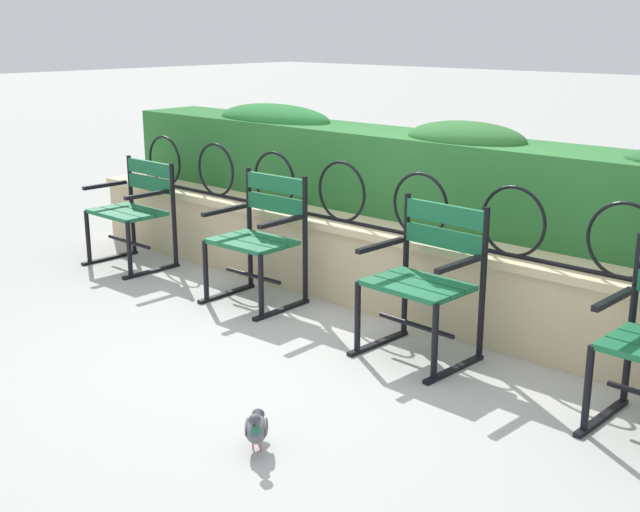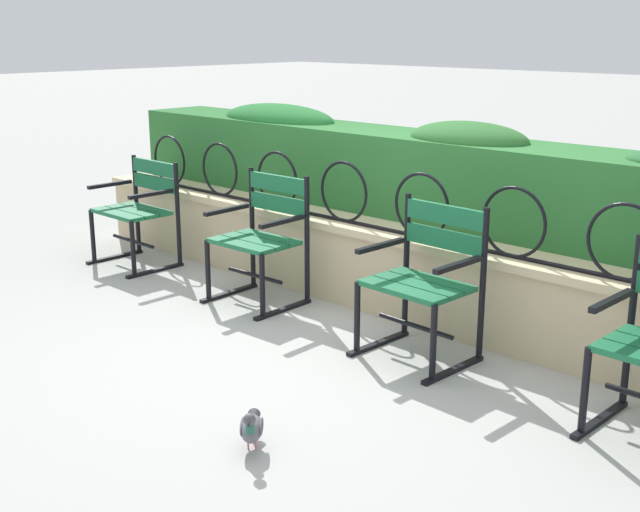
{
  "view_description": "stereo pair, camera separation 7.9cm",
  "coord_description": "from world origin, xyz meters",
  "px_view_note": "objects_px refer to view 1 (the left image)",
  "views": [
    {
      "loc": [
        3.15,
        -3.27,
        1.84
      ],
      "look_at": [
        0.0,
        0.15,
        0.55
      ],
      "focal_mm": 46.2,
      "sensor_mm": 36.0,
      "label": 1
    },
    {
      "loc": [
        3.21,
        -3.21,
        1.84
      ],
      "look_at": [
        0.0,
        0.15,
        0.55
      ],
      "focal_mm": 46.2,
      "sensor_mm": 36.0,
      "label": 2
    }
  ],
  "objects_px": {
    "pigeon_near_chairs": "(256,427)",
    "park_chair_centre_right": "(426,277)",
    "park_chair_leftmost": "(135,208)",
    "park_chair_centre_left": "(260,236)"
  },
  "relations": [
    {
      "from": "pigeon_near_chairs",
      "to": "park_chair_centre_right",
      "type": "bearing_deg",
      "value": 94.56
    },
    {
      "from": "park_chair_leftmost",
      "to": "pigeon_near_chairs",
      "type": "bearing_deg",
      "value": -25.95
    },
    {
      "from": "park_chair_centre_right",
      "to": "park_chair_leftmost",
      "type": "bearing_deg",
      "value": -179.76
    },
    {
      "from": "park_chair_centre_left",
      "to": "pigeon_near_chairs",
      "type": "height_order",
      "value": "park_chair_centre_left"
    },
    {
      "from": "park_chair_leftmost",
      "to": "park_chair_centre_left",
      "type": "relative_size",
      "value": 0.94
    },
    {
      "from": "park_chair_leftmost",
      "to": "pigeon_near_chairs",
      "type": "height_order",
      "value": "park_chair_leftmost"
    },
    {
      "from": "park_chair_centre_left",
      "to": "park_chair_centre_right",
      "type": "relative_size",
      "value": 0.99
    },
    {
      "from": "park_chair_centre_left",
      "to": "pigeon_near_chairs",
      "type": "xyz_separation_m",
      "value": [
        1.52,
        -1.47,
        -0.36
      ]
    },
    {
      "from": "park_chair_centre_left",
      "to": "pigeon_near_chairs",
      "type": "bearing_deg",
      "value": -43.89
    },
    {
      "from": "park_chair_centre_right",
      "to": "pigeon_near_chairs",
      "type": "bearing_deg",
      "value": -85.44
    }
  ]
}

